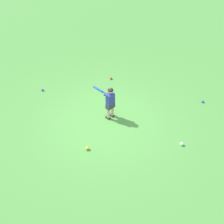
{
  "coord_description": "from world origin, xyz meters",
  "views": [
    {
      "loc": [
        0.71,
        5.81,
        5.02
      ],
      "look_at": [
        -0.24,
        0.18,
        0.45
      ],
      "focal_mm": 40.27,
      "sensor_mm": 36.0,
      "label": 1
    }
  ],
  "objects_px": {
    "child_batter": "(110,100)",
    "play_ball_behind_batter": "(111,78)",
    "play_ball_far_left": "(87,148)",
    "play_ball_midfield": "(203,101)",
    "play_ball_center_lawn": "(42,90)",
    "play_ball_near_batter": "(182,144)"
  },
  "relations": [
    {
      "from": "play_ball_behind_batter",
      "to": "play_ball_far_left",
      "type": "relative_size",
      "value": 0.83
    },
    {
      "from": "play_ball_far_left",
      "to": "play_ball_behind_batter",
      "type": "bearing_deg",
      "value": -109.45
    },
    {
      "from": "play_ball_center_lawn",
      "to": "play_ball_far_left",
      "type": "relative_size",
      "value": 0.86
    },
    {
      "from": "play_ball_center_lawn",
      "to": "play_ball_near_batter",
      "type": "bearing_deg",
      "value": 139.15
    },
    {
      "from": "child_batter",
      "to": "play_ball_midfield",
      "type": "distance_m",
      "value": 3.27
    },
    {
      "from": "child_batter",
      "to": "play_ball_behind_batter",
      "type": "relative_size",
      "value": 12.88
    },
    {
      "from": "play_ball_behind_batter",
      "to": "play_ball_far_left",
      "type": "height_order",
      "value": "play_ball_far_left"
    },
    {
      "from": "play_ball_far_left",
      "to": "child_batter",
      "type": "bearing_deg",
      "value": -122.83
    },
    {
      "from": "play_ball_near_batter",
      "to": "play_ball_far_left",
      "type": "relative_size",
      "value": 1.0
    },
    {
      "from": "play_ball_center_lawn",
      "to": "play_ball_far_left",
      "type": "bearing_deg",
      "value": 113.14
    },
    {
      "from": "play_ball_near_batter",
      "to": "child_batter",
      "type": "bearing_deg",
      "value": -40.98
    },
    {
      "from": "play_ball_near_batter",
      "to": "play_ball_behind_batter",
      "type": "relative_size",
      "value": 1.21
    },
    {
      "from": "play_ball_near_batter",
      "to": "play_ball_behind_batter",
      "type": "xyz_separation_m",
      "value": [
        1.34,
        -3.73,
        -0.01
      ]
    },
    {
      "from": "play_ball_midfield",
      "to": "child_batter",
      "type": "bearing_deg",
      "value": 4.12
    },
    {
      "from": "child_batter",
      "to": "play_ball_far_left",
      "type": "distance_m",
      "value": 1.61
    },
    {
      "from": "child_batter",
      "to": "play_ball_center_lawn",
      "type": "relative_size",
      "value": 12.4
    },
    {
      "from": "play_ball_midfield",
      "to": "play_ball_near_batter",
      "type": "xyz_separation_m",
      "value": [
        1.44,
        1.76,
        0.01
      ]
    },
    {
      "from": "child_batter",
      "to": "play_ball_behind_batter",
      "type": "bearing_deg",
      "value": -100.59
    },
    {
      "from": "play_ball_midfield",
      "to": "play_ball_behind_batter",
      "type": "height_order",
      "value": "play_ball_behind_batter"
    },
    {
      "from": "play_ball_midfield",
      "to": "play_ball_far_left",
      "type": "relative_size",
      "value": 0.82
    },
    {
      "from": "play_ball_midfield",
      "to": "play_ball_far_left",
      "type": "distance_m",
      "value": 4.28
    },
    {
      "from": "play_ball_near_batter",
      "to": "play_ball_center_lawn",
      "type": "xyz_separation_m",
      "value": [
        3.89,
        -3.37,
        -0.01
      ]
    }
  ]
}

